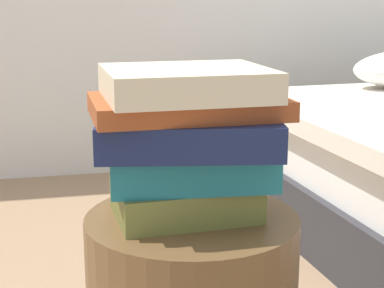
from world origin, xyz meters
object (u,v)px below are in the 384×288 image
object	(u,v)px
book_olive	(185,199)
book_cream	(186,83)
book_teal	(194,165)
book_rust	(187,106)
book_navy	(188,132)

from	to	relation	value
book_olive	book_cream	size ratio (longest dim) A/B	0.90
book_teal	book_cream	distance (m)	0.14
book_olive	book_rust	world-z (taller)	book_rust
book_rust	book_cream	world-z (taller)	book_cream
book_olive	book_rust	bearing A→B (deg)	-47.19
book_navy	book_cream	bearing A→B (deg)	-100.76
book_navy	book_cream	xyz separation A→B (m)	(-0.00, -0.01, 0.08)
book_navy	book_olive	bearing A→B (deg)	151.11
book_teal	book_rust	world-z (taller)	book_rust
book_teal	book_navy	distance (m)	0.06
book_teal	book_navy	xyz separation A→B (m)	(-0.01, -0.00, 0.06)
book_olive	book_navy	xyz separation A→B (m)	(0.00, -0.00, 0.11)
book_cream	book_teal	bearing A→B (deg)	41.99
book_rust	book_cream	bearing A→B (deg)	-106.59
book_rust	book_olive	bearing A→B (deg)	135.02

